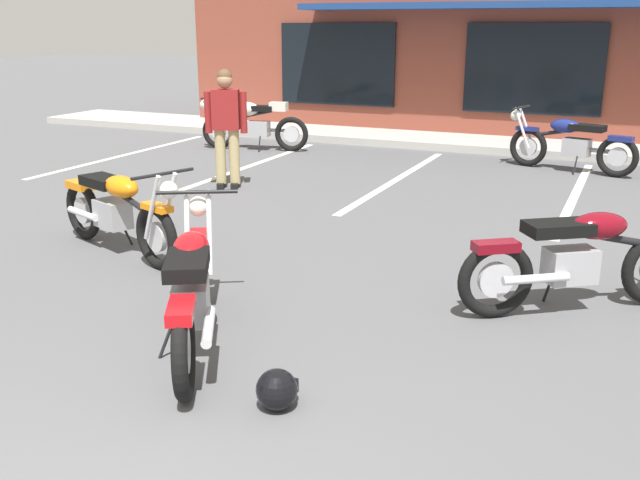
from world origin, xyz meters
TOP-DOWN VIEW (x-y plane):
  - ground_plane at (0.00, 3.98)m, footprint 80.00×80.00m
  - sidewalk_kerb at (0.00, 12.36)m, footprint 22.00×1.80m
  - brick_storefront_building at (0.00, 15.88)m, footprint 15.26×6.80m
  - painted_stall_lines at (0.00, 8.76)m, footprint 13.04×4.80m
  - motorcycle_foreground_classic at (-0.79, 2.52)m, footprint 1.30×1.90m
  - motorcycle_red_sportbike at (1.02, 10.47)m, footprint 2.07×0.87m
  - motorcycle_silver_naked at (1.71, 4.40)m, footprint 1.81×1.45m
  - motorcycle_blue_standard at (-2.75, 4.08)m, footprint 2.02×1.03m
  - motorcycle_green_cafe_racer at (-4.70, 10.17)m, footprint 2.09×0.80m
  - person_in_shorts_foreground at (-3.35, 7.20)m, footprint 0.59×0.38m
  - helmet_on_pavement at (0.17, 1.98)m, footprint 0.26×0.26m

SIDE VIEW (x-z plane):
  - ground_plane at x=0.00m, z-range 0.00..0.00m
  - painted_stall_lines at x=0.00m, z-range 0.00..0.01m
  - sidewalk_kerb at x=0.00m, z-range 0.00..0.14m
  - helmet_on_pavement at x=0.17m, z-range 0.00..0.26m
  - motorcycle_foreground_classic at x=-0.79m, z-range -0.03..0.95m
  - motorcycle_red_sportbike at x=1.02m, z-range -0.03..0.95m
  - motorcycle_silver_naked at x=1.71m, z-range -0.03..0.95m
  - motorcycle_blue_standard at x=-2.75m, z-range -0.03..0.95m
  - motorcycle_green_cafe_racer at x=-4.70m, z-range 0.04..1.02m
  - person_in_shorts_foreground at x=-3.35m, z-range 0.11..1.79m
  - brick_storefront_building at x=0.00m, z-range 0.00..3.41m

